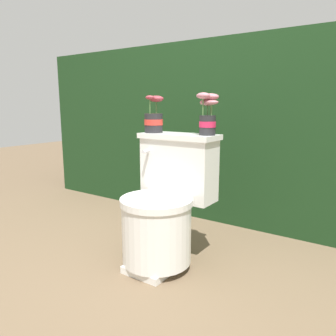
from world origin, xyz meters
TOP-DOWN VIEW (x-y plane):
  - ground_plane at (0.00, 0.00)m, footprint 12.00×12.00m
  - hedge_backdrop at (0.00, 1.20)m, footprint 3.93×0.77m
  - toilet at (-0.06, 0.03)m, footprint 0.47×0.53m
  - potted_plant_left at (-0.23, 0.16)m, footprint 0.12×0.12m
  - potted_plant_midleft at (0.12, 0.20)m, footprint 0.12×0.10m

SIDE VIEW (x-z plane):
  - ground_plane at x=0.00m, z-range 0.00..0.00m
  - toilet at x=-0.06m, z-range -0.04..0.71m
  - hedge_backdrop at x=0.00m, z-range 0.00..1.40m
  - potted_plant_left at x=-0.23m, z-range 0.72..0.94m
  - potted_plant_midleft at x=0.12m, z-range 0.74..0.97m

